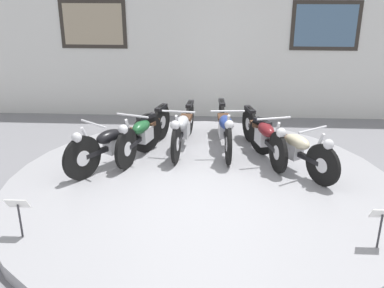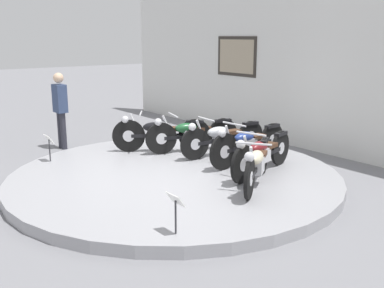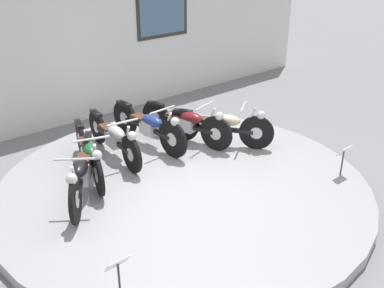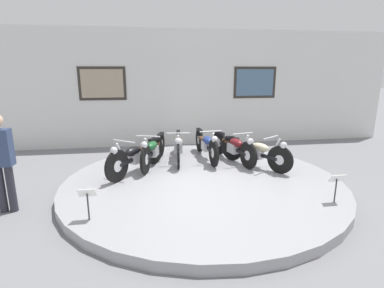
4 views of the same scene
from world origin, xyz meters
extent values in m
plane|color=slate|center=(0.00, 0.00, 0.00)|extent=(60.00, 60.00, 0.00)
cylinder|color=#99999E|center=(0.00, 0.00, 0.09)|extent=(5.70, 5.70, 0.17)
cube|color=silver|center=(0.00, 3.79, 1.80)|extent=(14.00, 0.20, 3.61)
cube|color=#2D2823|center=(2.40, 3.68, 1.98)|extent=(1.40, 0.02, 1.00)
cube|color=slate|center=(2.40, 3.68, 1.98)|extent=(1.24, 0.02, 0.84)
cylinder|color=black|center=(-1.74, 0.09, 0.51)|extent=(0.43, 0.58, 0.67)
cylinder|color=silver|center=(-1.74, 0.09, 0.51)|extent=(0.19, 0.23, 0.23)
cylinder|color=black|center=(-0.95, 1.19, 0.51)|extent=(0.43, 0.58, 0.67)
cylinder|color=silver|center=(-0.95, 1.19, 0.51)|extent=(0.19, 0.23, 0.23)
cube|color=black|center=(-1.35, 0.64, 0.51)|extent=(0.78, 1.05, 0.07)
cube|color=silver|center=(-1.37, 0.61, 0.53)|extent=(0.35, 0.38, 0.24)
ellipsoid|color=black|center=(-1.43, 0.53, 0.69)|extent=(0.46, 0.52, 0.20)
cube|color=#472D1E|center=(-1.22, 0.82, 0.65)|extent=(0.35, 0.38, 0.07)
cube|color=black|center=(-0.95, 1.19, 0.79)|extent=(0.29, 0.35, 0.06)
cylinder|color=silver|center=(-1.65, 0.21, 0.71)|extent=(0.18, 0.23, 0.54)
cylinder|color=silver|center=(-1.59, 0.30, 0.97)|extent=(0.46, 0.34, 0.03)
sphere|color=silver|center=(-1.77, 0.04, 0.85)|extent=(0.15, 0.15, 0.15)
cylinder|color=black|center=(-1.17, 0.51, 0.50)|extent=(0.24, 0.63, 0.64)
cylinder|color=silver|center=(-1.17, 0.51, 0.50)|extent=(0.13, 0.23, 0.23)
cylinder|color=black|center=(-0.78, 1.80, 0.50)|extent=(0.24, 0.63, 0.64)
cylinder|color=silver|center=(-0.78, 1.80, 0.50)|extent=(0.13, 0.23, 0.23)
cube|color=black|center=(-0.97, 1.15, 0.50)|extent=(0.43, 1.21, 0.07)
cube|color=silver|center=(-0.99, 1.11, 0.52)|extent=(0.28, 0.36, 0.24)
ellipsoid|color=#1E562D|center=(-1.02, 1.02, 0.68)|extent=(0.35, 0.52, 0.20)
cube|color=#472D1E|center=(-0.91, 1.36, 0.64)|extent=(0.28, 0.36, 0.07)
cube|color=black|center=(-0.78, 1.80, 0.77)|extent=(0.20, 0.37, 0.06)
cylinder|color=silver|center=(-1.13, 0.65, 0.70)|extent=(0.12, 0.25, 0.54)
cylinder|color=silver|center=(-1.10, 0.75, 0.96)|extent=(0.53, 0.19, 0.03)
sphere|color=silver|center=(-1.19, 0.45, 0.84)|extent=(0.15, 0.15, 0.15)
cylinder|color=black|center=(-0.42, 0.77, 0.49)|extent=(0.12, 0.62, 0.62)
cylinder|color=silver|center=(-0.42, 0.77, 0.49)|extent=(0.09, 0.22, 0.22)
cylinder|color=black|center=(-0.28, 2.12, 0.49)|extent=(0.12, 0.62, 0.62)
cylinder|color=silver|center=(-0.28, 2.12, 0.49)|extent=(0.09, 0.22, 0.22)
cube|color=black|center=(-0.35, 1.45, 0.49)|extent=(0.20, 1.24, 0.07)
cube|color=silver|center=(-0.36, 1.41, 0.51)|extent=(0.23, 0.34, 0.24)
ellipsoid|color=#B2B5BA|center=(-0.37, 1.31, 0.67)|extent=(0.27, 0.50, 0.20)
cube|color=#472D1E|center=(-0.33, 1.66, 0.63)|extent=(0.23, 0.34, 0.07)
cube|color=black|center=(-0.28, 2.12, 0.75)|extent=(0.14, 0.37, 0.06)
cylinder|color=silver|center=(-0.41, 0.92, 0.69)|extent=(0.07, 0.25, 0.54)
cylinder|color=silver|center=(-0.40, 1.03, 0.95)|extent=(0.54, 0.09, 0.03)
sphere|color=silver|center=(-0.43, 0.71, 0.83)|extent=(0.15, 0.15, 0.15)
cylinder|color=black|center=(0.40, 0.77, 0.51)|extent=(0.10, 0.66, 0.66)
cylinder|color=silver|center=(0.40, 0.77, 0.51)|extent=(0.08, 0.24, 0.23)
cylinder|color=black|center=(0.31, 2.12, 0.51)|extent=(0.10, 0.66, 0.66)
cylinder|color=silver|center=(0.31, 2.12, 0.51)|extent=(0.08, 0.24, 0.23)
cube|color=black|center=(0.35, 1.45, 0.51)|extent=(0.16, 1.24, 0.07)
cube|color=silver|center=(0.36, 1.41, 0.53)|extent=(0.22, 0.33, 0.24)
ellipsoid|color=navy|center=(0.36, 1.31, 0.69)|extent=(0.25, 0.49, 0.20)
cube|color=#472D1E|center=(0.34, 1.66, 0.65)|extent=(0.22, 0.33, 0.07)
cube|color=black|center=(0.31, 2.12, 0.79)|extent=(0.13, 0.37, 0.06)
cylinder|color=silver|center=(0.39, 0.92, 0.71)|extent=(0.06, 0.25, 0.54)
cylinder|color=silver|center=(0.39, 1.03, 0.97)|extent=(0.54, 0.07, 0.03)
sphere|color=silver|center=(0.41, 0.71, 0.85)|extent=(0.15, 0.15, 0.15)
cylinder|color=black|center=(1.15, 0.50, 0.49)|extent=(0.22, 0.62, 0.63)
cylinder|color=silver|center=(1.15, 0.50, 0.49)|extent=(0.12, 0.23, 0.22)
cylinder|color=black|center=(0.80, 1.80, 0.49)|extent=(0.22, 0.62, 0.63)
cylinder|color=silver|center=(0.80, 1.80, 0.49)|extent=(0.12, 0.23, 0.22)
cube|color=black|center=(0.97, 1.15, 0.49)|extent=(0.39, 1.22, 0.07)
cube|color=silver|center=(0.98, 1.11, 0.51)|extent=(0.28, 0.36, 0.24)
ellipsoid|color=maroon|center=(1.01, 1.02, 0.67)|extent=(0.34, 0.52, 0.20)
cube|color=#472D1E|center=(0.92, 1.36, 0.63)|extent=(0.28, 0.36, 0.07)
cube|color=black|center=(0.80, 1.80, 0.76)|extent=(0.19, 0.37, 0.06)
cylinder|color=silver|center=(1.11, 0.64, 0.69)|extent=(0.11, 0.25, 0.54)
cylinder|color=silver|center=(1.08, 0.75, 0.95)|extent=(0.53, 0.17, 0.03)
sphere|color=silver|center=(1.17, 0.44, 0.83)|extent=(0.15, 0.15, 0.15)
cylinder|color=black|center=(1.73, 0.08, 0.48)|extent=(0.39, 0.54, 0.62)
cylinder|color=silver|center=(1.73, 0.08, 0.48)|extent=(0.18, 0.22, 0.22)
cylinder|color=black|center=(0.97, 1.20, 0.48)|extent=(0.39, 0.54, 0.62)
cylinder|color=silver|center=(0.97, 1.20, 0.48)|extent=(0.18, 0.22, 0.22)
cube|color=black|center=(1.35, 0.64, 0.48)|extent=(0.76, 1.06, 0.07)
cube|color=silver|center=(1.37, 0.61, 0.50)|extent=(0.35, 0.38, 0.24)
ellipsoid|color=beige|center=(1.43, 0.52, 0.66)|extent=(0.45, 0.52, 0.20)
cube|color=#472D1E|center=(1.22, 0.82, 0.62)|extent=(0.35, 0.38, 0.07)
cube|color=black|center=(0.97, 1.20, 0.75)|extent=(0.29, 0.35, 0.06)
cylinder|color=silver|center=(1.65, 0.21, 0.68)|extent=(0.18, 0.23, 0.54)
cylinder|color=silver|center=(1.58, 0.29, 0.94)|extent=(0.46, 0.33, 0.03)
sphere|color=silver|center=(1.76, 0.03, 0.82)|extent=(0.15, 0.15, 0.15)
cylinder|color=#333338|center=(-2.03, -1.46, 0.38)|extent=(0.02, 0.02, 0.42)
cube|color=white|center=(-2.03, -1.46, 0.61)|extent=(0.26, 0.11, 0.15)
cylinder|color=#333338|center=(2.03, -1.46, 0.38)|extent=(0.02, 0.02, 0.42)
cube|color=white|center=(2.03, -1.46, 0.61)|extent=(0.26, 0.11, 0.15)
camera|label=1|loc=(0.19, -5.82, 3.12)|focal=42.00mm
camera|label=2|loc=(6.10, -4.37, 2.49)|focal=42.00mm
camera|label=3|loc=(-3.78, -4.72, 3.66)|focal=42.00mm
camera|label=4|loc=(-1.11, -5.80, 2.40)|focal=28.00mm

